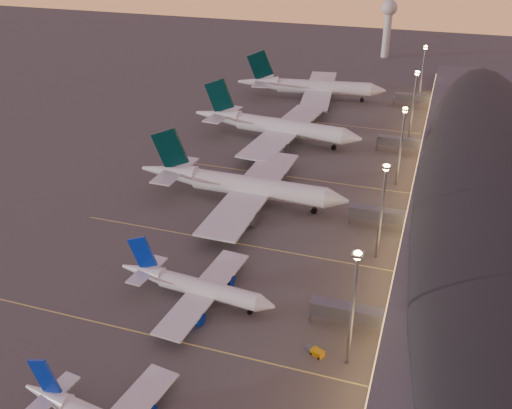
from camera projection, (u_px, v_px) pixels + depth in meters
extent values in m
plane|color=#403E3B|center=(180.00, 325.00, 121.87)|extent=(700.00, 700.00, 0.00)
cone|color=silver|center=(47.00, 395.00, 99.48)|extent=(9.96, 4.82, 3.61)
cylinder|color=#062192|center=(142.00, 407.00, 100.01)|extent=(5.10, 3.31, 2.71)
cube|color=#062192|center=(45.00, 376.00, 97.12)|extent=(6.62, 1.40, 7.83)
cube|color=silver|center=(52.00, 395.00, 98.78)|extent=(4.81, 11.29, 0.25)
cylinder|color=silver|center=(209.00, 290.00, 126.82)|extent=(24.01, 5.81, 4.05)
cone|color=silver|center=(266.00, 305.00, 122.07)|extent=(4.13, 4.32, 4.05)
cone|color=silver|center=(143.00, 271.00, 132.52)|extent=(11.01, 4.84, 4.05)
cube|color=silver|center=(204.00, 291.00, 127.54)|extent=(9.43, 34.51, 0.45)
cylinder|color=#062192|center=(222.00, 279.00, 134.03)|extent=(5.58, 3.43, 3.04)
cylinder|color=#062192|center=(192.00, 317.00, 121.79)|extent=(5.58, 3.43, 3.04)
cube|color=#062192|center=(142.00, 252.00, 129.89)|extent=(7.44, 1.16, 8.78)
cube|color=silver|center=(147.00, 270.00, 131.78)|extent=(4.74, 12.52, 0.28)
cylinder|color=black|center=(250.00, 311.00, 124.70)|extent=(0.35, 0.35, 1.60)
cylinder|color=black|center=(250.00, 312.00, 124.80)|extent=(1.18, 0.79, 1.13)
cylinder|color=black|center=(207.00, 291.00, 131.10)|extent=(0.35, 0.35, 1.60)
cylinder|color=black|center=(208.00, 292.00, 131.21)|extent=(1.18, 0.79, 1.13)
cylinder|color=black|center=(196.00, 305.00, 126.48)|extent=(0.35, 0.35, 1.60)
cylinder|color=black|center=(196.00, 306.00, 126.58)|extent=(1.18, 0.79, 1.13)
cylinder|color=silver|center=(259.00, 188.00, 168.39)|extent=(40.66, 6.61, 6.14)
cone|color=silver|center=(337.00, 200.00, 161.51)|extent=(6.62, 6.21, 6.14)
cone|color=silver|center=(169.00, 172.00, 176.62)|extent=(18.40, 6.35, 6.14)
cube|color=silver|center=(253.00, 190.00, 169.46)|extent=(12.47, 59.47, 0.68)
cylinder|color=#5A5C61|center=(270.00, 179.00, 180.95)|extent=(9.22, 4.71, 4.60)
cylinder|color=#5A5C61|center=(241.00, 217.00, 159.13)|extent=(9.22, 4.71, 4.60)
cube|color=black|center=(170.00, 148.00, 172.67)|extent=(12.12, 1.06, 13.62)
cube|color=silver|center=(175.00, 170.00, 175.55)|extent=(6.79, 21.44, 0.43)
cylinder|color=black|center=(314.00, 210.00, 165.41)|extent=(0.50, 0.50, 2.46)
cylinder|color=black|center=(314.00, 211.00, 165.58)|extent=(1.73, 1.09, 1.72)
cylinder|color=black|center=(253.00, 193.00, 174.93)|extent=(0.50, 0.50, 2.46)
cylinder|color=black|center=(253.00, 194.00, 175.10)|extent=(1.73, 1.09, 1.72)
cylinder|color=black|center=(244.00, 205.00, 167.75)|extent=(0.50, 0.50, 2.46)
cylinder|color=black|center=(244.00, 206.00, 167.92)|extent=(1.73, 1.09, 1.72)
cylinder|color=silver|center=(290.00, 128.00, 212.98)|extent=(42.04, 10.26, 6.30)
cone|color=silver|center=(353.00, 138.00, 204.24)|extent=(7.29, 6.91, 6.30)
cone|color=silver|center=(218.00, 116.00, 223.52)|extent=(19.32, 8.07, 6.30)
cube|color=silver|center=(285.00, 130.00, 214.22)|extent=(17.87, 61.73, 0.69)
cylinder|color=#5A5C61|center=(300.00, 125.00, 225.54)|extent=(9.81, 5.60, 4.72)
cylinder|color=#5A5C61|center=(274.00, 148.00, 203.90)|extent=(9.81, 5.60, 4.72)
cube|color=black|center=(219.00, 96.00, 219.40)|extent=(12.45, 2.13, 13.97)
cube|color=silver|center=(223.00, 114.00, 222.26)|extent=(8.78, 22.45, 0.44)
cylinder|color=black|center=(334.00, 146.00, 208.71)|extent=(0.55, 0.55, 2.52)
cylinder|color=black|center=(334.00, 147.00, 208.88)|extent=(1.86, 1.27, 1.76)
cylinder|color=black|center=(285.00, 134.00, 219.80)|extent=(0.55, 0.55, 2.52)
cylinder|color=black|center=(285.00, 135.00, 219.97)|extent=(1.86, 1.27, 1.76)
cylinder|color=black|center=(277.00, 142.00, 212.67)|extent=(0.55, 0.55, 2.52)
cylinder|color=black|center=(277.00, 143.00, 212.85)|extent=(1.86, 1.27, 1.76)
cylinder|color=silver|center=(324.00, 88.00, 260.54)|extent=(42.51, 12.09, 6.36)
cone|color=silver|center=(378.00, 90.00, 256.54)|extent=(7.59, 7.23, 6.36)
cone|color=silver|center=(258.00, 82.00, 265.16)|extent=(19.68, 8.91, 6.36)
cube|color=silver|center=(319.00, 90.00, 261.39)|extent=(20.56, 62.54, 0.70)
cylinder|color=#5A5C61|center=(324.00, 86.00, 273.92)|extent=(10.06, 6.03, 4.77)
cylinder|color=#5A5C61|center=(319.00, 103.00, 250.40)|extent=(10.06, 6.03, 4.77)
cube|color=black|center=(260.00, 65.00, 261.19)|extent=(12.55, 2.67, 14.11)
cube|color=silver|center=(263.00, 81.00, 264.34)|extent=(9.77, 22.84, 0.44)
cylinder|color=black|center=(362.00, 99.00, 259.72)|extent=(0.57, 0.57, 2.54)
cylinder|color=black|center=(362.00, 100.00, 259.89)|extent=(1.92, 1.35, 1.78)
cylinder|color=black|center=(317.00, 94.00, 267.03)|extent=(0.57, 0.57, 2.54)
cylinder|color=black|center=(317.00, 95.00, 267.21)|extent=(1.92, 1.35, 1.78)
cylinder|color=black|center=(315.00, 99.00, 259.29)|extent=(0.57, 0.57, 2.54)
cylinder|color=black|center=(315.00, 100.00, 259.47)|extent=(1.92, 1.35, 1.78)
cube|color=#4A4A4F|center=(486.00, 196.00, 162.44)|extent=(40.00, 255.00, 12.00)
ellipsoid|color=black|center=(490.00, 177.00, 159.65)|extent=(39.00, 253.00, 10.92)
cube|color=#EBA456|center=(413.00, 189.00, 168.60)|extent=(0.40, 244.80, 8.00)
cube|color=#5A5C61|center=(348.00, 312.00, 118.58)|extent=(16.00, 3.20, 3.00)
cylinder|color=slate|center=(310.00, 313.00, 121.90)|extent=(0.70, 0.70, 4.40)
cube|color=#5A5C61|center=(378.00, 214.00, 156.34)|extent=(16.00, 3.20, 3.00)
cylinder|color=slate|center=(348.00, 217.00, 159.67)|extent=(0.70, 0.70, 4.40)
cube|color=#5A5C61|center=(400.00, 142.00, 204.18)|extent=(16.00, 3.20, 3.00)
cylinder|color=slate|center=(377.00, 145.00, 207.51)|extent=(0.70, 0.70, 4.40)
cube|color=#5A5C61|center=(413.00, 97.00, 251.18)|extent=(16.00, 3.20, 3.00)
cylinder|color=slate|center=(394.00, 101.00, 254.50)|extent=(0.70, 0.70, 4.40)
cylinder|color=slate|center=(352.00, 312.00, 105.90)|extent=(0.70, 0.70, 25.00)
cube|color=slate|center=(358.00, 254.00, 100.00)|extent=(2.20, 2.20, 0.50)
sphere|color=#FFD361|center=(358.00, 255.00, 100.09)|extent=(1.80, 1.80, 1.80)
cylinder|color=slate|center=(381.00, 214.00, 139.47)|extent=(0.70, 0.70, 25.00)
cube|color=slate|center=(386.00, 167.00, 133.57)|extent=(2.20, 2.20, 0.50)
sphere|color=#FFD361|center=(386.00, 167.00, 133.66)|extent=(1.80, 1.80, 1.80)
cylinder|color=slate|center=(400.00, 148.00, 177.24)|extent=(0.70, 0.70, 25.00)
cube|color=slate|center=(405.00, 109.00, 171.33)|extent=(2.20, 2.20, 0.50)
sphere|color=#FFD361|center=(405.00, 110.00, 171.43)|extent=(1.80, 1.80, 1.80)
cylinder|color=slate|center=(413.00, 106.00, 215.00)|extent=(0.70, 0.70, 25.00)
cube|color=slate|center=(417.00, 72.00, 209.10)|extent=(2.20, 2.20, 0.50)
sphere|color=#FFD361|center=(417.00, 73.00, 209.19)|extent=(1.80, 1.80, 1.80)
cylinder|color=slate|center=(422.00, 76.00, 252.77)|extent=(0.70, 0.70, 25.00)
cube|color=slate|center=(426.00, 47.00, 246.86)|extent=(2.20, 2.20, 0.50)
sphere|color=#FFD361|center=(426.00, 47.00, 246.96)|extent=(1.80, 1.80, 1.80)
cylinder|color=silver|center=(387.00, 35.00, 331.20)|extent=(4.40, 4.40, 26.00)
sphere|color=silver|center=(389.00, 8.00, 324.23)|extent=(9.00, 9.00, 9.00)
cube|color=#D8C659|center=(170.00, 340.00, 117.67)|extent=(90.00, 0.36, 0.00)
cube|color=#D8C659|center=(237.00, 243.00, 151.24)|extent=(90.00, 0.36, 0.00)
cube|color=#D8C659|center=(284.00, 176.00, 189.00)|extent=(90.00, 0.36, 0.00)
cube|color=#D8C659|center=(321.00, 123.00, 235.16)|extent=(90.00, 0.36, 0.00)
cube|color=#C0870A|center=(317.00, 353.00, 113.36)|extent=(3.05, 2.58, 1.19)
cube|color=#5A5C61|center=(310.00, 349.00, 114.63)|extent=(1.97, 1.92, 0.87)
cylinder|color=black|center=(324.00, 354.00, 113.44)|extent=(0.51, 0.38, 0.48)
cylinder|color=black|center=(319.00, 359.00, 112.40)|extent=(0.51, 0.38, 0.48)
cylinder|color=black|center=(316.00, 350.00, 114.64)|extent=(0.51, 0.38, 0.48)
cylinder|color=black|center=(311.00, 354.00, 113.60)|extent=(0.51, 0.38, 0.48)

